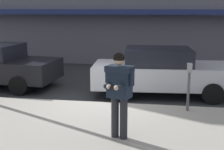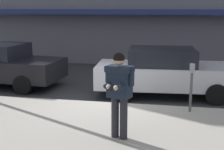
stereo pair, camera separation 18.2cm
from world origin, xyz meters
The scene contains 6 objects.
ground_plane centered at (0.00, 0.00, 0.00)m, with size 80.00×80.00×0.00m, color #2B2D30.
sidewalk centered at (1.00, -2.85, 0.07)m, with size 32.00×5.30×0.14m, color #A8A399.
curb_paint_line centered at (1.00, 0.05, 0.00)m, with size 28.00×0.12×0.01m, color silver.
parked_sedan_mid centered at (1.84, 1.32, 0.79)m, with size 4.62×2.17×1.54m.
man_texting_on_phone centered at (0.97, -2.62, 1.25)m, with size 0.62×0.65×1.81m.
parking_meter centered at (2.53, -0.60, 0.97)m, with size 0.12×0.18×1.27m.
Camera 1 is at (1.79, -8.68, 2.83)m, focal length 50.00 mm.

